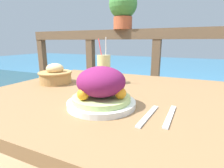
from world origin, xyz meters
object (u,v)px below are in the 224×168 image
object	(u,v)px
drink_glass	(104,69)
potted_plant	(123,7)
bread_basket	(55,75)
salad_plate	(101,89)

from	to	relation	value
drink_glass	potted_plant	size ratio (longest dim) A/B	0.72
bread_basket	salad_plate	bearing A→B (deg)	-27.81
potted_plant	salad_plate	bearing A→B (deg)	-72.60
salad_plate	drink_glass	distance (m)	0.35
salad_plate	bread_basket	bearing A→B (deg)	152.19
potted_plant	bread_basket	bearing A→B (deg)	-94.63
bread_basket	potted_plant	size ratio (longest dim) A/B	0.53
potted_plant	drink_glass	bearing A→B (deg)	-76.36
bread_basket	potted_plant	distance (m)	0.98
salad_plate	potted_plant	world-z (taller)	potted_plant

